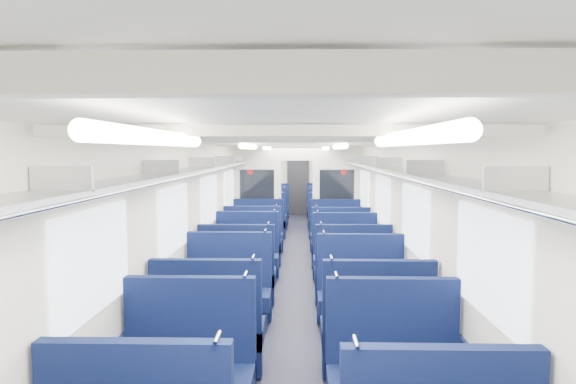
{
  "coord_description": "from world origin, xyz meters",
  "views": [
    {
      "loc": [
        0.08,
        -8.75,
        2.2
      ],
      "look_at": [
        -0.21,
        3.05,
        1.26
      ],
      "focal_mm": 32.01,
      "sensor_mm": 36.0,
      "label": 1
    }
  ],
  "objects_px": {
    "seat_12": "(238,278)",
    "seat_20": "(264,224)",
    "seat_14": "(247,259)",
    "seat_27": "(324,208)",
    "seat_26": "(272,209)",
    "seat_10": "(228,297)",
    "end_door": "(298,186)",
    "seat_25": "(326,213)",
    "seat_15": "(345,261)",
    "seat_16": "(253,247)",
    "seat_9": "(376,337)",
    "bulkhead": "(297,195)",
    "seat_13": "(352,278)",
    "seat_7": "(394,381)",
    "seat_19": "(336,237)",
    "seat_18": "(258,237)",
    "seat_17": "(340,249)",
    "seat_21": "(330,224)",
    "seat_6": "(187,379)",
    "seat_22": "(267,218)",
    "seat_11": "(361,300)",
    "seat_24": "(270,213)",
    "seat_23": "(328,218)",
    "seat_8": "(209,335)"
  },
  "relations": [
    {
      "from": "seat_12",
      "to": "seat_20",
      "type": "height_order",
      "value": "same"
    },
    {
      "from": "seat_14",
      "to": "seat_27",
      "type": "xyz_separation_m",
      "value": [
        1.66,
        7.87,
        0.0
      ]
    },
    {
      "from": "seat_26",
      "to": "seat_10",
      "type": "bearing_deg",
      "value": -90.0
    },
    {
      "from": "end_door",
      "to": "seat_25",
      "type": "bearing_deg",
      "value": -72.35
    },
    {
      "from": "seat_15",
      "to": "seat_16",
      "type": "height_order",
      "value": "same"
    },
    {
      "from": "seat_9",
      "to": "seat_15",
      "type": "bearing_deg",
      "value": 90.0
    },
    {
      "from": "seat_9",
      "to": "bulkhead",
      "type": "bearing_deg",
      "value": 97.5
    },
    {
      "from": "seat_13",
      "to": "seat_27",
      "type": "distance_m",
      "value": 9.12
    },
    {
      "from": "seat_14",
      "to": "seat_16",
      "type": "xyz_separation_m",
      "value": [
        0.0,
        1.16,
        0.0
      ]
    },
    {
      "from": "seat_7",
      "to": "seat_9",
      "type": "bearing_deg",
      "value": 90.0
    },
    {
      "from": "seat_9",
      "to": "seat_12",
      "type": "relative_size",
      "value": 1.0
    },
    {
      "from": "seat_15",
      "to": "seat_19",
      "type": "distance_m",
      "value": 2.41
    },
    {
      "from": "seat_18",
      "to": "seat_19",
      "type": "bearing_deg",
      "value": -0.58
    },
    {
      "from": "seat_17",
      "to": "seat_21",
      "type": "distance_m",
      "value": 3.29
    },
    {
      "from": "bulkhead",
      "to": "seat_27",
      "type": "xyz_separation_m",
      "value": [
        0.83,
        5.18,
        -0.86
      ]
    },
    {
      "from": "seat_6",
      "to": "seat_19",
      "type": "bearing_deg",
      "value": 76.42
    },
    {
      "from": "end_door",
      "to": "seat_6",
      "type": "xyz_separation_m",
      "value": [
        -0.83,
        -13.72,
        -0.63
      ]
    },
    {
      "from": "seat_15",
      "to": "seat_22",
      "type": "relative_size",
      "value": 1.0
    },
    {
      "from": "seat_15",
      "to": "seat_25",
      "type": "xyz_separation_m",
      "value": [
        0.0,
        6.65,
        0.0
      ]
    },
    {
      "from": "seat_9",
      "to": "seat_11",
      "type": "relative_size",
      "value": 1.0
    },
    {
      "from": "seat_22",
      "to": "seat_24",
      "type": "xyz_separation_m",
      "value": [
        0.0,
        1.04,
        0.0
      ]
    },
    {
      "from": "seat_16",
      "to": "seat_18",
      "type": "height_order",
      "value": "same"
    },
    {
      "from": "seat_10",
      "to": "seat_14",
      "type": "distance_m",
      "value": 2.25
    },
    {
      "from": "seat_15",
      "to": "seat_24",
      "type": "height_order",
      "value": "same"
    },
    {
      "from": "bulkhead",
      "to": "seat_17",
      "type": "relative_size",
      "value": 2.33
    },
    {
      "from": "seat_14",
      "to": "seat_27",
      "type": "relative_size",
      "value": 1.0
    },
    {
      "from": "seat_18",
      "to": "seat_16",
      "type": "bearing_deg",
      "value": -90.0
    },
    {
      "from": "seat_7",
      "to": "seat_20",
      "type": "xyz_separation_m",
      "value": [
        -1.66,
        8.88,
        0.0
      ]
    },
    {
      "from": "bulkhead",
      "to": "seat_13",
      "type": "relative_size",
      "value": 2.33
    },
    {
      "from": "seat_17",
      "to": "seat_20",
      "type": "height_order",
      "value": "same"
    },
    {
      "from": "seat_17",
      "to": "end_door",
      "type": "bearing_deg",
      "value": 95.83
    },
    {
      "from": "seat_14",
      "to": "seat_15",
      "type": "distance_m",
      "value": 1.67
    },
    {
      "from": "seat_14",
      "to": "seat_15",
      "type": "relative_size",
      "value": 1.0
    },
    {
      "from": "seat_21",
      "to": "end_door",
      "type": "bearing_deg",
      "value": 99.75
    },
    {
      "from": "bulkhead",
      "to": "seat_19",
      "type": "bearing_deg",
      "value": -26.52
    },
    {
      "from": "seat_6",
      "to": "seat_12",
      "type": "distance_m",
      "value": 3.31
    },
    {
      "from": "seat_17",
      "to": "seat_14",
      "type": "bearing_deg",
      "value": -149.03
    },
    {
      "from": "seat_19",
      "to": "seat_24",
      "type": "relative_size",
      "value": 1.0
    },
    {
      "from": "seat_23",
      "to": "seat_8",
      "type": "bearing_deg",
      "value": -100.35
    },
    {
      "from": "seat_18",
      "to": "seat_21",
      "type": "bearing_deg",
      "value": 50.31
    },
    {
      "from": "seat_20",
      "to": "seat_21",
      "type": "bearing_deg",
      "value": -0.0
    },
    {
      "from": "seat_24",
      "to": "seat_23",
      "type": "bearing_deg",
      "value": -32.65
    },
    {
      "from": "seat_6",
      "to": "seat_26",
      "type": "xyz_separation_m",
      "value": [
        0.0,
        12.24,
        0.0
      ]
    },
    {
      "from": "seat_26",
      "to": "seat_20",
      "type": "bearing_deg",
      "value": -90.0
    },
    {
      "from": "seat_10",
      "to": "seat_15",
      "type": "xyz_separation_m",
      "value": [
        1.66,
        2.12,
        0.0
      ]
    },
    {
      "from": "seat_10",
      "to": "seat_16",
      "type": "xyz_separation_m",
      "value": [
        0.0,
        3.41,
        0.0
      ]
    },
    {
      "from": "seat_9",
      "to": "seat_11",
      "type": "distance_m",
      "value": 1.25
    },
    {
      "from": "seat_8",
      "to": "seat_17",
      "type": "bearing_deg",
      "value": 70.2
    },
    {
      "from": "seat_6",
      "to": "seat_16",
      "type": "xyz_separation_m",
      "value": [
        0.0,
        5.76,
        0.0
      ]
    },
    {
      "from": "seat_14",
      "to": "seat_26",
      "type": "relative_size",
      "value": 1.0
    }
  ]
}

